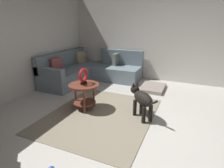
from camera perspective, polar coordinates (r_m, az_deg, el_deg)
The scene contains 9 objects.
ground_plane at distance 3.31m, azimuth 6.62°, elevation -13.56°, with size 6.00×6.00×0.10m, color beige.
wall_back at distance 4.60m, azimuth -31.06°, elevation 11.58°, with size 6.00×0.12×2.70m, color silver.
wall_right at distance 5.70m, azimuth 16.21°, elevation 14.32°, with size 0.12×6.00×2.70m, color silver.
area_rug at distance 3.63m, azimuth -3.38°, elevation -9.38°, with size 2.30×1.90×0.01m, color gray.
sectional_couch at distance 5.64m, azimuth -6.98°, elevation 3.93°, with size 2.20×2.25×0.88m.
side_table at distance 3.73m, azimuth -8.60°, elevation -1.86°, with size 0.60×0.60×0.54m.
torus_sculpture at distance 3.63m, azimuth -8.82°, elevation 2.50°, with size 0.28×0.08×0.33m.
dog_bed_mat at distance 5.04m, azimuth 12.46°, elevation -1.10°, with size 0.80×0.60×0.09m, color gray.
dog at distance 3.41m, azimuth 9.16°, elevation -4.56°, with size 0.62×0.65×0.63m.
Camera 1 is at (-2.70, -0.77, 1.71)m, focal length 29.61 mm.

